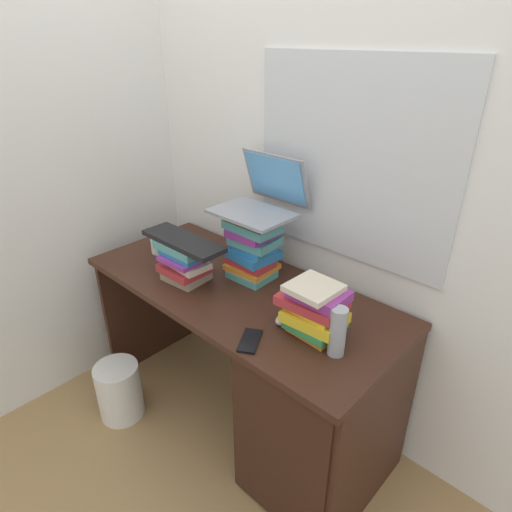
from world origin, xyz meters
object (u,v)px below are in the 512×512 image
at_px(book_stack_side, 315,309).
at_px(cell_phone, 250,341).
at_px(keyboard, 183,241).
at_px(computer_mouse, 286,318).
at_px(mug, 159,244).
at_px(book_stack_tall, 253,246).
at_px(wastebasket, 119,391).
at_px(laptop, 262,198).
at_px(water_bottle, 338,332).
at_px(desk, 299,392).
at_px(book_stack_keyboard_riser, 184,262).

xyz_separation_m(book_stack_side, cell_phone, (-0.13, -0.20, -0.10)).
xyz_separation_m(book_stack_side, keyboard, (-0.66, -0.08, 0.09)).
bearing_deg(cell_phone, computer_mouse, 54.98).
bearing_deg(mug, keyboard, -14.23).
xyz_separation_m(book_stack_tall, cell_phone, (0.33, -0.36, -0.15)).
height_order(computer_mouse, wastebasket, computer_mouse).
distance_m(laptop, wastebasket, 1.22).
relative_size(computer_mouse, cell_phone, 0.76).
height_order(book_stack_side, water_bottle, book_stack_side).
distance_m(laptop, computer_mouse, 0.54).
bearing_deg(computer_mouse, wastebasket, -154.69).
height_order(book_stack_tall, mug, book_stack_tall).
relative_size(book_stack_tall, water_bottle, 1.63).
distance_m(desk, cell_phone, 0.42).
bearing_deg(book_stack_keyboard_riser, mug, 165.60).
xyz_separation_m(book_stack_keyboard_riser, water_bottle, (0.79, 0.03, 0.00)).
height_order(book_stack_keyboard_riser, wastebasket, book_stack_keyboard_riser).
relative_size(book_stack_tall, mug, 2.60).
relative_size(desk, book_stack_tall, 4.93).
bearing_deg(laptop, keyboard, -123.29).
distance_m(book_stack_keyboard_riser, laptop, 0.45).
height_order(book_stack_tall, keyboard, book_stack_tall).
relative_size(book_stack_tall, keyboard, 0.72).
xyz_separation_m(laptop, water_bottle, (0.60, -0.26, -0.27)).
xyz_separation_m(book_stack_side, wastebasket, (-0.89, -0.38, -0.72)).
distance_m(book_stack_keyboard_riser, computer_mouse, 0.56).
xyz_separation_m(desk, book_stack_keyboard_riser, (-0.61, -0.09, 0.44)).
xyz_separation_m(book_stack_tall, keyboard, (-0.20, -0.23, 0.04)).
bearing_deg(laptop, book_stack_side, -25.28).
bearing_deg(book_stack_tall, cell_phone, -47.56).
distance_m(desk, water_bottle, 0.48).
bearing_deg(book_stack_keyboard_riser, keyboard, 1.25).
bearing_deg(desk, computer_mouse, -152.85).
distance_m(book_stack_keyboard_riser, water_bottle, 0.80).
distance_m(mug, water_bottle, 1.11).
bearing_deg(desk, wastebasket, -154.55).
relative_size(keyboard, cell_phone, 3.09).
bearing_deg(cell_phone, book_stack_keyboard_riser, 136.34).
relative_size(laptop, wastebasket, 1.13).
height_order(laptop, computer_mouse, laptop).
bearing_deg(book_stack_tall, laptop, 92.21).
bearing_deg(cell_phone, keyboard, 136.25).
relative_size(mug, water_bottle, 0.63).
bearing_deg(computer_mouse, cell_phone, -94.89).
xyz_separation_m(keyboard, water_bottle, (0.79, 0.03, -0.10)).
xyz_separation_m(book_stack_side, laptop, (-0.47, 0.22, 0.25)).
xyz_separation_m(keyboard, computer_mouse, (0.54, 0.06, -0.18)).
height_order(keyboard, cell_phone, keyboard).
bearing_deg(computer_mouse, book_stack_tall, 152.93).
bearing_deg(keyboard, computer_mouse, 5.30).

